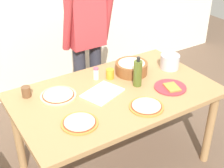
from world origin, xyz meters
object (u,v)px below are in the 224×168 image
(person_cook, at_px, (87,37))
(popcorn_bowl, at_px, (131,67))
(dining_table, at_px, (115,102))
(cutting_board_white, at_px, (103,93))
(plate_with_slice, at_px, (170,87))
(cup_orange, at_px, (110,74))
(cup_small_brown, at_px, (26,92))
(pizza_cooked_on_tray, at_px, (80,123))
(salt_shaker, at_px, (96,73))
(olive_oil_bottle, at_px, (138,73))
(pizza_second_cooked, at_px, (146,106))
(steel_pot, at_px, (170,61))
(pizza_raw_on_board, at_px, (58,95))

(person_cook, relative_size, popcorn_bowl, 5.79)
(dining_table, height_order, cutting_board_white, cutting_board_white)
(plate_with_slice, distance_m, popcorn_bowl, 0.40)
(cup_orange, relative_size, cutting_board_white, 0.28)
(cup_small_brown, bearing_deg, cup_orange, -7.98)
(dining_table, bearing_deg, cup_orange, 68.51)
(pizza_cooked_on_tray, bearing_deg, plate_with_slice, 2.01)
(pizza_cooked_on_tray, distance_m, salt_shaker, 0.63)
(cutting_board_white, bearing_deg, olive_oil_bottle, -7.98)
(plate_with_slice, distance_m, olive_oil_bottle, 0.29)
(pizza_second_cooked, height_order, cutting_board_white, pizza_second_cooked)
(popcorn_bowl, height_order, cutting_board_white, popcorn_bowl)
(cup_small_brown, relative_size, cutting_board_white, 0.28)
(cup_orange, bearing_deg, dining_table, -111.49)
(olive_oil_bottle, relative_size, cup_small_brown, 3.01)
(pizza_second_cooked, xyz_separation_m, cutting_board_white, (-0.17, 0.34, -0.00))
(dining_table, bearing_deg, popcorn_bowl, 33.80)
(steel_pot, bearing_deg, plate_with_slice, -129.48)
(popcorn_bowl, relative_size, olive_oil_bottle, 1.09)
(pizza_second_cooked, relative_size, cup_small_brown, 3.04)
(pizza_cooked_on_tray, xyz_separation_m, olive_oil_bottle, (0.64, 0.21, 0.10))
(dining_table, height_order, cup_small_brown, cup_small_brown)
(person_cook, relative_size, cup_small_brown, 19.06)
(steel_pot, xyz_separation_m, cup_orange, (-0.55, 0.12, -0.02))
(dining_table, xyz_separation_m, salt_shaker, (-0.02, 0.27, 0.14))
(person_cook, distance_m, olive_oil_bottle, 0.77)
(pizza_raw_on_board, xyz_separation_m, popcorn_bowl, (0.70, 0.01, 0.05))
(plate_with_slice, bearing_deg, salt_shaker, 133.80)
(pizza_cooked_on_tray, relative_size, salt_shaker, 2.44)
(pizza_second_cooked, relative_size, cup_orange, 3.04)
(pizza_raw_on_board, relative_size, steel_pot, 1.62)
(plate_with_slice, height_order, cup_orange, cup_orange)
(steel_pot, bearing_deg, pizza_raw_on_board, 174.96)
(olive_oil_bottle, distance_m, cup_orange, 0.26)
(steel_pot, relative_size, cup_small_brown, 2.04)
(dining_table, bearing_deg, salt_shaker, 94.91)
(pizza_cooked_on_tray, distance_m, cup_orange, 0.67)
(dining_table, height_order, pizza_raw_on_board, pizza_raw_on_board)
(olive_oil_bottle, bearing_deg, plate_with_slice, -41.69)
(popcorn_bowl, bearing_deg, cup_small_brown, 172.60)
(person_cook, height_order, cup_orange, person_cook)
(person_cook, bearing_deg, plate_with_slice, -74.83)
(cup_small_brown, bearing_deg, pizza_cooked_on_tray, -70.47)
(pizza_cooked_on_tray, xyz_separation_m, cutting_board_white, (0.33, 0.25, -0.00))
(dining_table, height_order, popcorn_bowl, popcorn_bowl)
(dining_table, xyz_separation_m, pizza_second_cooked, (0.08, -0.30, 0.10))
(salt_shaker, bearing_deg, pizza_second_cooked, -79.99)
(plate_with_slice, distance_m, steel_pot, 0.36)
(pizza_raw_on_board, bearing_deg, popcorn_bowl, 0.94)
(salt_shaker, bearing_deg, cup_orange, -25.79)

